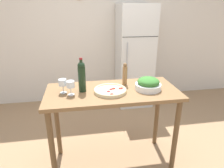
{
  "coord_description": "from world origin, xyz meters",
  "views": [
    {
      "loc": [
        -0.33,
        -1.93,
        1.78
      ],
      "look_at": [
        0.0,
        0.03,
        1.01
      ],
      "focal_mm": 32.0,
      "sensor_mm": 36.0,
      "label": 1
    }
  ],
  "objects_px": {
    "refrigerator": "(134,57)",
    "pepper_mill": "(125,74)",
    "wine_bottle": "(82,76)",
    "wine_glass_far": "(63,83)",
    "salad_bowl": "(148,84)",
    "wine_glass_near": "(70,85)",
    "homemade_pizza": "(110,90)"
  },
  "relations": [
    {
      "from": "refrigerator",
      "to": "wine_glass_near",
      "type": "relative_size",
      "value": 12.48
    },
    {
      "from": "wine_glass_near",
      "to": "salad_bowl",
      "type": "bearing_deg",
      "value": 0.33
    },
    {
      "from": "refrigerator",
      "to": "salad_bowl",
      "type": "relative_size",
      "value": 6.69
    },
    {
      "from": "wine_bottle",
      "to": "salad_bowl",
      "type": "distance_m",
      "value": 0.71
    },
    {
      "from": "salad_bowl",
      "to": "wine_glass_near",
      "type": "bearing_deg",
      "value": -179.67
    },
    {
      "from": "wine_glass_near",
      "to": "homemade_pizza",
      "type": "distance_m",
      "value": 0.41
    },
    {
      "from": "refrigerator",
      "to": "pepper_mill",
      "type": "xyz_separation_m",
      "value": [
        -0.52,
        -1.44,
        0.16
      ]
    },
    {
      "from": "wine_bottle",
      "to": "wine_glass_far",
      "type": "distance_m",
      "value": 0.21
    },
    {
      "from": "wine_bottle",
      "to": "pepper_mill",
      "type": "height_order",
      "value": "wine_bottle"
    },
    {
      "from": "refrigerator",
      "to": "pepper_mill",
      "type": "bearing_deg",
      "value": -109.83
    },
    {
      "from": "wine_glass_near",
      "to": "wine_glass_far",
      "type": "relative_size",
      "value": 1.0
    },
    {
      "from": "salad_bowl",
      "to": "homemade_pizza",
      "type": "distance_m",
      "value": 0.41
    },
    {
      "from": "wine_glass_near",
      "to": "wine_glass_far",
      "type": "bearing_deg",
      "value": 140.46
    },
    {
      "from": "refrigerator",
      "to": "wine_glass_far",
      "type": "bearing_deg",
      "value": -127.42
    },
    {
      "from": "pepper_mill",
      "to": "salad_bowl",
      "type": "xyz_separation_m",
      "value": [
        0.21,
        -0.18,
        -0.06
      ]
    },
    {
      "from": "wine_glass_far",
      "to": "refrigerator",
      "type": "bearing_deg",
      "value": 52.58
    },
    {
      "from": "wine_glass_far",
      "to": "salad_bowl",
      "type": "bearing_deg",
      "value": -3.93
    },
    {
      "from": "wine_glass_far",
      "to": "pepper_mill",
      "type": "height_order",
      "value": "pepper_mill"
    },
    {
      "from": "pepper_mill",
      "to": "wine_glass_near",
      "type": "bearing_deg",
      "value": -162.76
    },
    {
      "from": "wine_bottle",
      "to": "pepper_mill",
      "type": "distance_m",
      "value": 0.49
    },
    {
      "from": "refrigerator",
      "to": "pepper_mill",
      "type": "distance_m",
      "value": 1.54
    },
    {
      "from": "pepper_mill",
      "to": "wine_glass_far",
      "type": "bearing_deg",
      "value": -169.99
    },
    {
      "from": "salad_bowl",
      "to": "homemade_pizza",
      "type": "relative_size",
      "value": 0.81
    },
    {
      "from": "wine_glass_far",
      "to": "salad_bowl",
      "type": "height_order",
      "value": "wine_glass_far"
    },
    {
      "from": "salad_bowl",
      "to": "homemade_pizza",
      "type": "height_order",
      "value": "salad_bowl"
    },
    {
      "from": "wine_glass_far",
      "to": "wine_bottle",
      "type": "bearing_deg",
      "value": 3.21
    },
    {
      "from": "salad_bowl",
      "to": "refrigerator",
      "type": "bearing_deg",
      "value": 79.32
    },
    {
      "from": "wine_bottle",
      "to": "salad_bowl",
      "type": "bearing_deg",
      "value": -5.93
    },
    {
      "from": "wine_bottle",
      "to": "homemade_pizza",
      "type": "bearing_deg",
      "value": -14.95
    },
    {
      "from": "pepper_mill",
      "to": "homemade_pizza",
      "type": "bearing_deg",
      "value": -136.95
    },
    {
      "from": "wine_bottle",
      "to": "homemade_pizza",
      "type": "xyz_separation_m",
      "value": [
        0.28,
        -0.08,
        -0.15
      ]
    },
    {
      "from": "refrigerator",
      "to": "wine_glass_far",
      "type": "relative_size",
      "value": 12.48
    }
  ]
}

